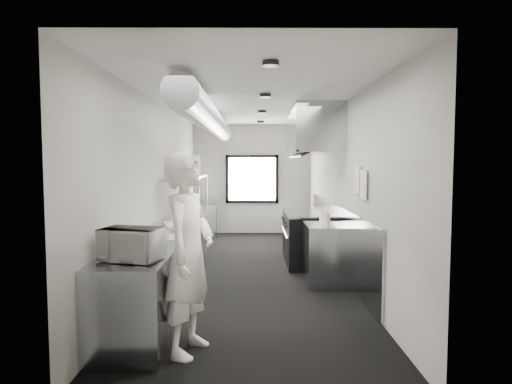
{
  "coord_description": "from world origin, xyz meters",
  "views": [
    {
      "loc": [
        0.03,
        -7.17,
        1.84
      ],
      "look_at": [
        0.08,
        -0.2,
        1.36
      ],
      "focal_mm": 30.41,
      "sensor_mm": 36.0,
      "label": 1
    }
  ],
  "objects_px": {
    "knife_block": "(179,207)",
    "squeeze_bottle_e": "(322,216)",
    "deli_tub_a": "(129,246)",
    "microwave": "(132,244)",
    "pass_shelf": "(188,178)",
    "prep_counter": "(177,251)",
    "deli_tub_b": "(133,244)",
    "squeeze_bottle_a": "(327,220)",
    "squeeze_bottle_d": "(323,217)",
    "plate_stack_b": "(185,168)",
    "far_work_table": "(204,220)",
    "exhaust_hood": "(312,131)",
    "bottle_station": "(327,254)",
    "plate_stack_a": "(182,169)",
    "squeeze_bottle_c": "(323,219)",
    "plate_stack_d": "(194,165)",
    "plate_stack_c": "(191,168)",
    "squeeze_bottle_b": "(328,219)",
    "small_plate": "(173,233)",
    "cutting_board": "(180,224)",
    "line_cook": "(189,254)"
  },
  "relations": [
    {
      "from": "far_work_table",
      "to": "plate_stack_a",
      "type": "bearing_deg",
      "value": -91.12
    },
    {
      "from": "exhaust_hood",
      "to": "bottle_station",
      "type": "distance_m",
      "value": 2.39
    },
    {
      "from": "squeeze_bottle_e",
      "to": "plate_stack_a",
      "type": "bearing_deg",
      "value": 160.38
    },
    {
      "from": "plate_stack_c",
      "to": "plate_stack_a",
      "type": "bearing_deg",
      "value": -91.66
    },
    {
      "from": "far_work_table",
      "to": "squeeze_bottle_a",
      "type": "height_order",
      "value": "squeeze_bottle_a"
    },
    {
      "from": "bottle_station",
      "to": "plate_stack_b",
      "type": "height_order",
      "value": "plate_stack_b"
    },
    {
      "from": "deli_tub_a",
      "to": "exhaust_hood",
      "type": "bearing_deg",
      "value": 54.28
    },
    {
      "from": "exhaust_hood",
      "to": "squeeze_bottle_b",
      "type": "distance_m",
      "value": 2.07
    },
    {
      "from": "squeeze_bottle_e",
      "to": "line_cook",
      "type": "bearing_deg",
      "value": -122.87
    },
    {
      "from": "plate_stack_b",
      "to": "squeeze_bottle_e",
      "type": "bearing_deg",
      "value": -27.64
    },
    {
      "from": "small_plate",
      "to": "cutting_board",
      "type": "distance_m",
      "value": 0.84
    },
    {
      "from": "small_plate",
      "to": "knife_block",
      "type": "height_order",
      "value": "knife_block"
    },
    {
      "from": "prep_counter",
      "to": "squeeze_bottle_a",
      "type": "height_order",
      "value": "squeeze_bottle_a"
    },
    {
      "from": "squeeze_bottle_e",
      "to": "plate_stack_c",
      "type": "bearing_deg",
      "value": 143.24
    },
    {
      "from": "plate_stack_a",
      "to": "squeeze_bottle_c",
      "type": "height_order",
      "value": "plate_stack_a"
    },
    {
      "from": "small_plate",
      "to": "plate_stack_b",
      "type": "bearing_deg",
      "value": 94.83
    },
    {
      "from": "small_plate",
      "to": "plate_stack_d",
      "type": "distance_m",
      "value": 3.47
    },
    {
      "from": "plate_stack_c",
      "to": "squeeze_bottle_a",
      "type": "relative_size",
      "value": 1.61
    },
    {
      "from": "plate_stack_d",
      "to": "squeeze_bottle_e",
      "type": "xyz_separation_m",
      "value": [
        2.3,
        -2.27,
        -0.78
      ]
    },
    {
      "from": "squeeze_bottle_a",
      "to": "deli_tub_a",
      "type": "bearing_deg",
      "value": -145.14
    },
    {
      "from": "small_plate",
      "to": "plate_stack_b",
      "type": "relative_size",
      "value": 0.55
    },
    {
      "from": "pass_shelf",
      "to": "microwave",
      "type": "height_order",
      "value": "pass_shelf"
    },
    {
      "from": "microwave",
      "to": "squeeze_bottle_b",
      "type": "height_order",
      "value": "microwave"
    },
    {
      "from": "deli_tub_b",
      "to": "squeeze_bottle_e",
      "type": "distance_m",
      "value": 3.15
    },
    {
      "from": "cutting_board",
      "to": "microwave",
      "type": "bearing_deg",
      "value": -91.53
    },
    {
      "from": "squeeze_bottle_d",
      "to": "microwave",
      "type": "bearing_deg",
      "value": -131.42
    },
    {
      "from": "deli_tub_a",
      "to": "microwave",
      "type": "bearing_deg",
      "value": -70.64
    },
    {
      "from": "knife_block",
      "to": "squeeze_bottle_b",
      "type": "relative_size",
      "value": 1.19
    },
    {
      "from": "squeeze_bottle_c",
      "to": "squeeze_bottle_d",
      "type": "distance_m",
      "value": 0.19
    },
    {
      "from": "squeeze_bottle_b",
      "to": "squeeze_bottle_d",
      "type": "relative_size",
      "value": 1.23
    },
    {
      "from": "far_work_table",
      "to": "plate_stack_c",
      "type": "bearing_deg",
      "value": -90.88
    },
    {
      "from": "pass_shelf",
      "to": "plate_stack_b",
      "type": "bearing_deg",
      "value": -95.0
    },
    {
      "from": "exhaust_hood",
      "to": "squeeze_bottle_a",
      "type": "relative_size",
      "value": 11.26
    },
    {
      "from": "plate_stack_b",
      "to": "plate_stack_d",
      "type": "distance_m",
      "value": 1.06
    },
    {
      "from": "squeeze_bottle_e",
      "to": "plate_stack_d",
      "type": "bearing_deg",
      "value": 135.39
    },
    {
      "from": "line_cook",
      "to": "deli_tub_b",
      "type": "bearing_deg",
      "value": 66.85
    },
    {
      "from": "pass_shelf",
      "to": "squeeze_bottle_e",
      "type": "xyz_separation_m",
      "value": [
        2.29,
        -1.45,
        -0.54
      ]
    },
    {
      "from": "prep_counter",
      "to": "deli_tub_b",
      "type": "bearing_deg",
      "value": -93.39
    },
    {
      "from": "prep_counter",
      "to": "microwave",
      "type": "xyz_separation_m",
      "value": [
        0.01,
        -2.55,
        0.61
      ]
    },
    {
      "from": "squeeze_bottle_b",
      "to": "deli_tub_b",
      "type": "bearing_deg",
      "value": -145.01
    },
    {
      "from": "plate_stack_c",
      "to": "squeeze_bottle_e",
      "type": "bearing_deg",
      "value": -36.76
    },
    {
      "from": "pass_shelf",
      "to": "squeeze_bottle_e",
      "type": "height_order",
      "value": "pass_shelf"
    },
    {
      "from": "deli_tub_b",
      "to": "plate_stack_d",
      "type": "relative_size",
      "value": 0.34
    },
    {
      "from": "cutting_board",
      "to": "plate_stack_b",
      "type": "distance_m",
      "value": 1.68
    },
    {
      "from": "cutting_board",
      "to": "plate_stack_a",
      "type": "xyz_separation_m",
      "value": [
        -0.13,
        1.07,
        0.81
      ]
    },
    {
      "from": "knife_block",
      "to": "deli_tub_b",
      "type": "bearing_deg",
      "value": -84.97
    },
    {
      "from": "knife_block",
      "to": "squeeze_bottle_e",
      "type": "distance_m",
      "value": 2.65
    },
    {
      "from": "cutting_board",
      "to": "deli_tub_b",
      "type": "bearing_deg",
      "value": -96.17
    },
    {
      "from": "cutting_board",
      "to": "plate_stack_b",
      "type": "relative_size",
      "value": 1.8
    },
    {
      "from": "prep_counter",
      "to": "squeeze_bottle_c",
      "type": "height_order",
      "value": "squeeze_bottle_c"
    }
  ]
}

